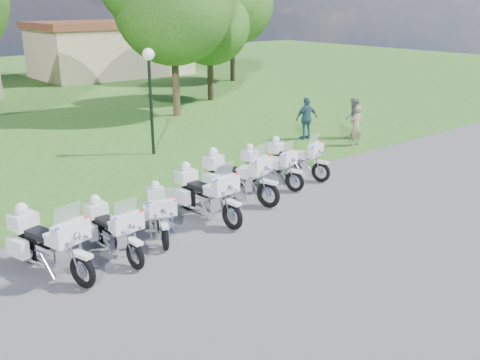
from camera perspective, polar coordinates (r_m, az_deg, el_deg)
ground at (r=13.48m, az=1.41°, el=-5.56°), size 100.00×100.00×0.00m
motorcycle_0 at (r=11.95m, az=-19.83°, el=-6.21°), size 1.28×2.51×1.73m
motorcycle_1 at (r=12.43m, az=-13.50°, el=-5.04°), size 0.81×2.28×1.53m
motorcycle_2 at (r=13.27m, az=-8.60°, el=-3.35°), size 1.24×2.02×1.45m
motorcycle_3 at (r=14.12m, az=-3.77°, el=-1.35°), size 0.95×2.54×1.70m
motorcycle_4 at (r=15.40m, az=-0.42°, el=0.50°), size 1.33×2.56×1.77m
motorcycle_5 at (r=16.63m, az=3.04°, el=1.50°), size 1.13×2.23×1.53m
motorcycle_6 at (r=17.57m, az=5.84°, el=2.39°), size 1.18×2.25×1.56m
lamp_post at (r=19.99m, az=-9.64°, el=11.02°), size 0.44×0.44×3.93m
tree_3 at (r=31.39m, az=-3.39°, el=17.06°), size 5.37×4.58×7.15m
building_east at (r=43.84m, az=-13.62°, el=13.50°), size 11.44×7.28×4.10m
bystander_a at (r=21.81m, az=12.26°, el=5.66°), size 0.60×0.40×1.62m
bystander_b at (r=23.01m, az=11.97°, el=6.47°), size 1.06×1.02×1.72m
bystander_c at (r=22.53m, az=7.11°, el=6.53°), size 1.10×0.63×1.76m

